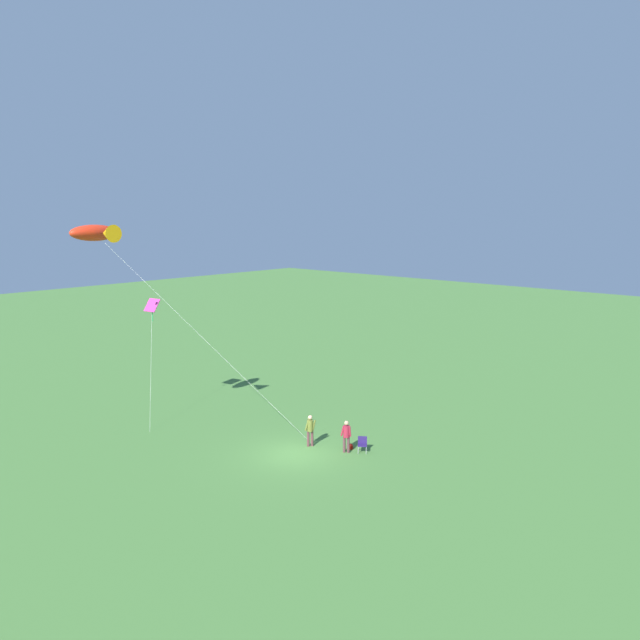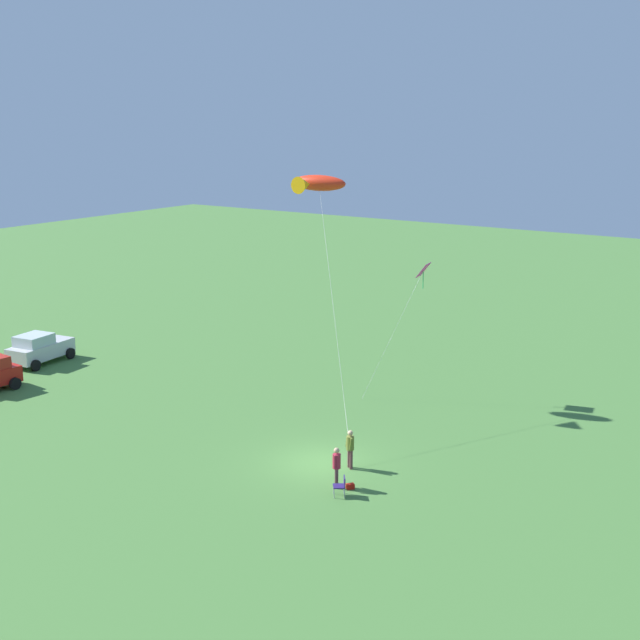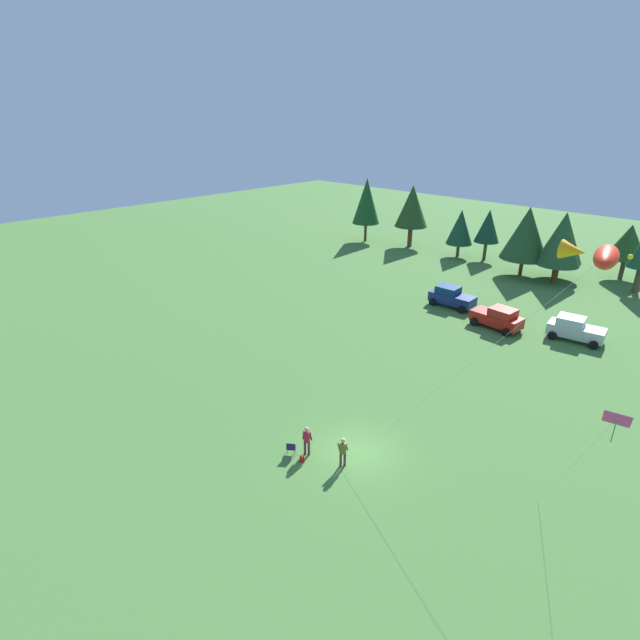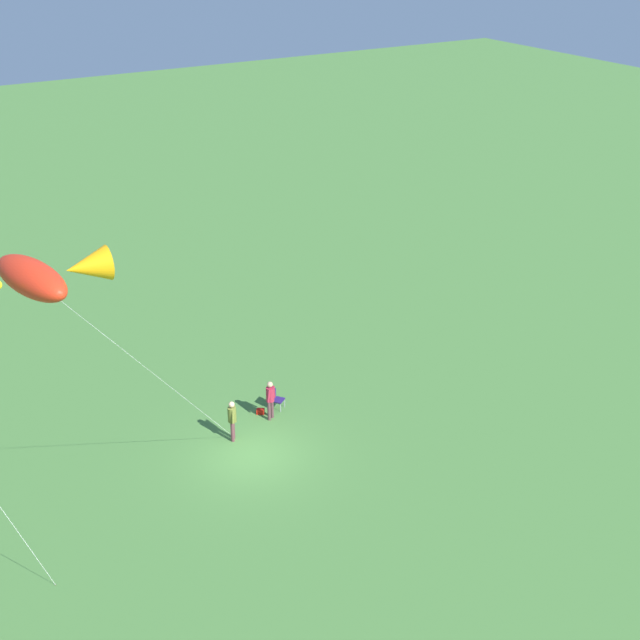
# 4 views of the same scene
# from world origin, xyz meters

# --- Properties ---
(ground_plane) EXTENTS (160.00, 160.00, 0.00)m
(ground_plane) POSITION_xyz_m (0.00, 0.00, 0.00)
(ground_plane) COLOR #447435
(person_kite_flyer) EXTENTS (0.49, 0.56, 1.74)m
(person_kite_flyer) POSITION_xyz_m (0.20, -1.39, 1.02)
(person_kite_flyer) COLOR brown
(person_kite_flyer) RESTS_ON ground
(folding_chair) EXTENTS (0.67, 0.67, 0.82)m
(folding_chair) POSITION_xyz_m (-2.42, -2.63, 0.49)
(folding_chair) COLOR navy
(folding_chair) RESTS_ON ground
(person_spectator) EXTENTS (0.54, 0.47, 1.74)m
(person_spectator) POSITION_xyz_m (-1.83, -2.01, 1.02)
(person_spectator) COLOR #543237
(person_spectator) RESTS_ON ground
(backpack_on_grass) EXTENTS (0.39, 0.37, 0.22)m
(backpack_on_grass) POSITION_xyz_m (-1.64, -2.57, 0.11)
(backpack_on_grass) COLOR #B6180C
(backpack_on_grass) RESTS_ON ground
(kite_large_fish) EXTENTS (9.37, 9.09, 11.92)m
(kite_large_fish) POSITION_xyz_m (8.18, 5.93, 11.48)
(kite_large_fish) COLOR red
(kite_large_fish) RESTS_ON ground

